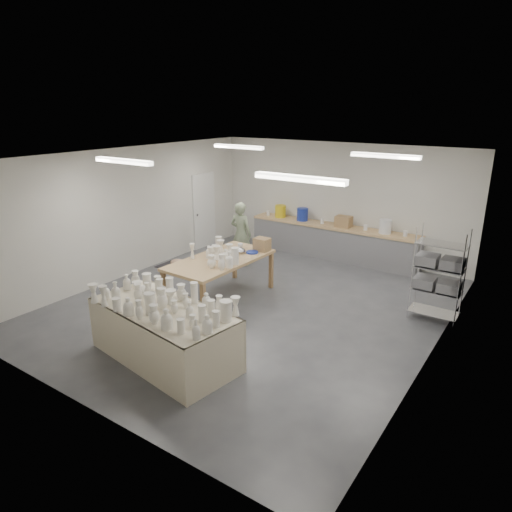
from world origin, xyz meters
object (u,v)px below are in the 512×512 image
Objects in this scene: drying_table at (164,332)px; work_table at (224,258)px; potter at (241,234)px; red_stool at (247,251)px.

drying_table is 2.59m from work_table.
potter reaches higher than red_stool.
drying_table is at bearing 109.36° from potter.
drying_table is at bearing -72.22° from work_table.
potter reaches higher than drying_table.
red_stool is (0.00, 0.27, -0.52)m from potter.
drying_table is 1.10× the size of work_table.
drying_table reaches higher than work_table.
work_table reaches higher than red_stool.
potter is at bearing -90.00° from red_stool.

